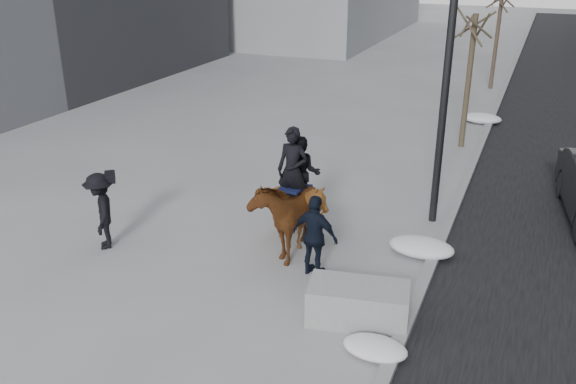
% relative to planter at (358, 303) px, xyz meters
% --- Properties ---
extents(ground, '(120.00, 120.00, 0.00)m').
position_rel_planter_xyz_m(ground, '(-2.14, 0.61, -0.36)').
color(ground, gray).
rests_on(ground, ground).
extents(curb, '(0.25, 90.00, 0.12)m').
position_rel_planter_xyz_m(curb, '(0.86, 10.61, -0.30)').
color(curb, gray).
rests_on(curb, ground).
extents(planter, '(1.93, 1.21, 0.72)m').
position_rel_planter_xyz_m(planter, '(0.00, 0.00, 0.00)').
color(planter, '#969698').
rests_on(planter, ground).
extents(tree_near, '(1.20, 1.20, 4.80)m').
position_rel_planter_xyz_m(tree_near, '(0.26, 11.13, 2.04)').
color(tree_near, '#372D20').
rests_on(tree_near, ground).
extents(tree_far, '(1.20, 1.20, 4.91)m').
position_rel_planter_xyz_m(tree_far, '(0.26, 20.54, 2.10)').
color(tree_far, '#372820').
rests_on(tree_far, ground).
extents(mounted_left, '(1.12, 2.22, 2.79)m').
position_rel_planter_xyz_m(mounted_left, '(-2.20, 2.08, 0.68)').
color(mounted_left, '#502A10').
rests_on(mounted_left, ground).
extents(mounted_right, '(1.74, 1.84, 2.52)m').
position_rel_planter_xyz_m(mounted_right, '(-2.10, 2.37, 0.65)').
color(mounted_right, '#47270E').
rests_on(mounted_right, ground).
extents(feeder, '(1.09, 0.95, 1.75)m').
position_rel_planter_xyz_m(feeder, '(-1.31, 1.26, 0.52)').
color(feeder, black).
rests_on(feeder, ground).
extents(camera_crew, '(1.21, 1.30, 1.75)m').
position_rel_planter_xyz_m(camera_crew, '(-6.11, 0.57, 0.53)').
color(camera_crew, black).
rests_on(camera_crew, ground).
extents(lamppost, '(0.25, 1.47, 9.09)m').
position_rel_planter_xyz_m(lamppost, '(0.46, 4.75, 4.64)').
color(lamppost, black).
rests_on(lamppost, ground).
extents(snow_piles, '(1.44, 15.97, 0.37)m').
position_rel_planter_xyz_m(snow_piles, '(0.56, 6.99, -0.18)').
color(snow_piles, silver).
rests_on(snow_piles, ground).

